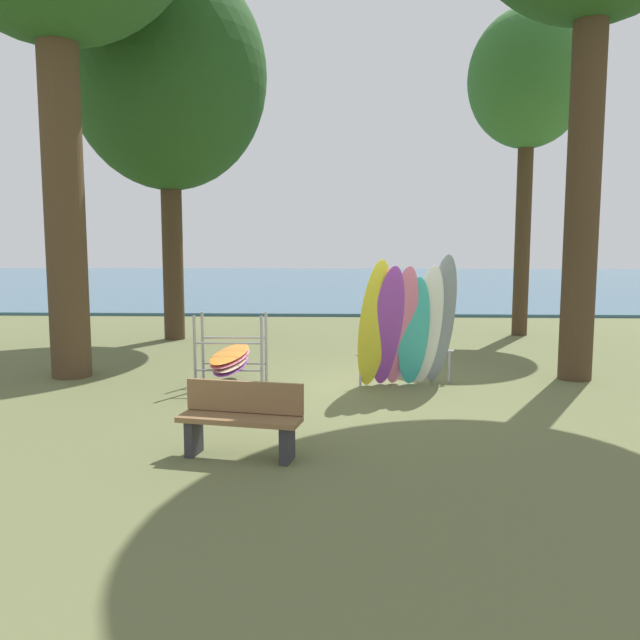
# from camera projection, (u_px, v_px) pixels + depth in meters

# --- Properties ---
(ground_plane) EXTENTS (80.00, 80.00, 0.00)m
(ground_plane) POSITION_uv_depth(u_px,v_px,m) (377.00, 391.00, 10.72)
(ground_plane) COLOR #60663D
(lake_water) EXTENTS (80.00, 36.00, 0.10)m
(lake_water) POSITION_uv_depth(u_px,v_px,m) (354.00, 282.00, 39.12)
(lake_water) COLOR #38607A
(lake_water) RESTS_ON ground
(tree_mid_behind) EXTENTS (3.01, 3.01, 8.26)m
(tree_mid_behind) POSITION_uv_depth(u_px,v_px,m) (528.00, 82.00, 16.40)
(tree_mid_behind) COLOR #42301E
(tree_mid_behind) RESTS_ON ground
(tree_far_left_back) EXTENTS (4.76, 4.76, 9.17)m
(tree_far_left_back) POSITION_uv_depth(u_px,v_px,m) (168.00, 76.00, 15.70)
(tree_far_left_back) COLOR #42301E
(tree_far_left_back) RESTS_ON ground
(leaning_board_pile) EXTENTS (1.82, 1.16, 2.24)m
(leaning_board_pile) POSITION_uv_depth(u_px,v_px,m) (407.00, 327.00, 10.86)
(leaning_board_pile) COLOR yellow
(leaning_board_pile) RESTS_ON ground
(board_storage_rack) EXTENTS (1.15, 2.12, 1.25)m
(board_storage_rack) POSITION_uv_depth(u_px,v_px,m) (231.00, 358.00, 10.96)
(board_storage_rack) COLOR #9EA0A5
(board_storage_rack) RESTS_ON ground
(park_bench) EXTENTS (1.45, 0.67, 0.85)m
(park_bench) POSITION_uv_depth(u_px,v_px,m) (241.00, 418.00, 7.42)
(park_bench) COLOR #2D2D33
(park_bench) RESTS_ON ground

